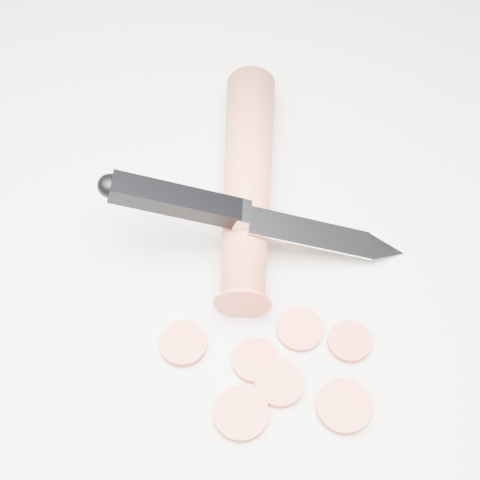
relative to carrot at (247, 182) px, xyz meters
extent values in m
plane|color=silver|center=(-0.02, -0.10, -0.02)|extent=(2.40, 2.40, 0.00)
cylinder|color=#DF5E40|center=(0.00, 0.00, 0.00)|extent=(0.10, 0.22, 0.04)
cylinder|color=#EC5D40|center=(-0.05, -0.18, -0.02)|extent=(0.04, 0.04, 0.01)
cylinder|color=#EC5D40|center=(0.02, -0.19, -0.02)|extent=(0.04, 0.04, 0.01)
cylinder|color=#EC5D40|center=(-0.03, -0.14, -0.02)|extent=(0.03, 0.03, 0.01)
cylinder|color=#EC5D40|center=(-0.02, -0.17, -0.02)|extent=(0.04, 0.04, 0.01)
cylinder|color=#EC5D40|center=(0.00, -0.13, -0.02)|extent=(0.04, 0.04, 0.01)
cylinder|color=#EC5D40|center=(-0.08, -0.12, -0.02)|extent=(0.04, 0.04, 0.01)
cylinder|color=#EC5D40|center=(0.04, -0.15, -0.02)|extent=(0.03, 0.03, 0.01)
camera|label=1|loc=(-0.09, -0.32, 0.44)|focal=50.00mm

